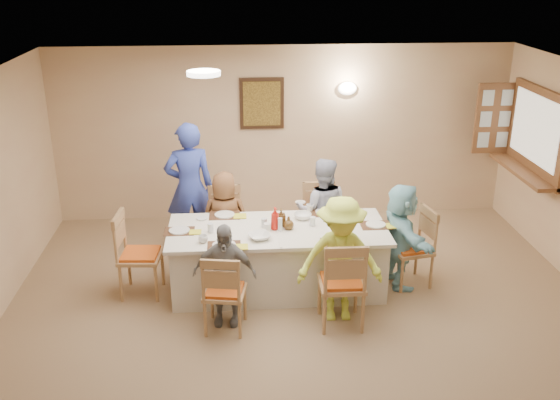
{
  "coord_description": "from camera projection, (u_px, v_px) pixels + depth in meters",
  "views": [
    {
      "loc": [
        -0.7,
        -5.14,
        3.61
      ],
      "look_at": [
        -0.2,
        1.4,
        1.05
      ],
      "focal_mm": 40.0,
      "sensor_mm": 36.0,
      "label": 1
    }
  ],
  "objects": [
    {
      "name": "ground",
      "position": [
        311.0,
        350.0,
        6.13
      ],
      "size": [
        7.0,
        7.0,
        0.0
      ],
      "primitive_type": "plane",
      "color": "#A48060"
    },
    {
      "name": "room_walls",
      "position": [
        314.0,
        208.0,
        5.58
      ],
      "size": [
        7.0,
        7.0,
        7.0
      ],
      "color": "beige",
      "rests_on": "ground"
    },
    {
      "name": "wall_picture",
      "position": [
        262.0,
        104.0,
        8.71
      ],
      "size": [
        0.62,
        0.05,
        0.72
      ],
      "color": "black",
      "rests_on": "room_walls"
    },
    {
      "name": "wall_sconce",
      "position": [
        347.0,
        88.0,
        8.7
      ],
      "size": [
        0.26,
        0.09,
        0.18
      ],
      "primitive_type": "ellipsoid",
      "color": "white",
      "rests_on": "room_walls"
    },
    {
      "name": "ceiling_light",
      "position": [
        204.0,
        73.0,
        6.56
      ],
      "size": [
        0.36,
        0.36,
        0.05
      ],
      "primitive_type": "cylinder",
      "color": "white",
      "rests_on": "room_walls"
    },
    {
      "name": "serving_hatch",
      "position": [
        537.0,
        132.0,
        8.04
      ],
      "size": [
        0.06,
        1.5,
        1.15
      ],
      "primitive_type": "cube",
      "color": "brown",
      "rests_on": "room_walls"
    },
    {
      "name": "hatch_sill",
      "position": [
        522.0,
        171.0,
        8.23
      ],
      "size": [
        0.3,
        1.5,
        0.05
      ],
      "primitive_type": "cube",
      "color": "brown",
      "rests_on": "room_walls"
    },
    {
      "name": "shutter_door",
      "position": [
        494.0,
        118.0,
        8.73
      ],
      "size": [
        0.55,
        0.04,
        1.0
      ],
      "primitive_type": "cube",
      "color": "brown",
      "rests_on": "room_walls"
    },
    {
      "name": "dining_table",
      "position": [
        278.0,
        259.0,
        7.15
      ],
      "size": [
        2.47,
        1.04,
        0.76
      ],
      "primitive_type": "cube",
      "color": "silver",
      "rests_on": "ground"
    },
    {
      "name": "chair_back_left",
      "position": [
        226.0,
        225.0,
        7.82
      ],
      "size": [
        0.46,
        0.46,
        0.94
      ],
      "primitive_type": null,
      "rotation": [
        0.0,
        0.0,
        0.03
      ],
      "color": "tan",
      "rests_on": "ground"
    },
    {
      "name": "chair_back_right",
      "position": [
        320.0,
        222.0,
        7.9
      ],
      "size": [
        0.46,
        0.46,
        0.95
      ],
      "primitive_type": null,
      "rotation": [
        0.0,
        0.0,
        0.01
      ],
      "color": "tan",
      "rests_on": "ground"
    },
    {
      "name": "chair_front_left",
      "position": [
        225.0,
        290.0,
        6.34
      ],
      "size": [
        0.49,
        0.49,
        0.89
      ],
      "primitive_type": null,
      "rotation": [
        0.0,
        0.0,
        2.97
      ],
      "color": "tan",
      "rests_on": "ground"
    },
    {
      "name": "chair_front_right",
      "position": [
        341.0,
        281.0,
        6.41
      ],
      "size": [
        0.48,
        0.48,
        1.0
      ],
      "primitive_type": null,
      "rotation": [
        0.0,
        0.0,
        3.13
      ],
      "color": "tan",
      "rests_on": "ground"
    },
    {
      "name": "chair_left_end",
      "position": [
        140.0,
        254.0,
        7.0
      ],
      "size": [
        0.51,
        0.51,
        0.99
      ],
      "primitive_type": null,
      "rotation": [
        0.0,
        0.0,
        1.49
      ],
      "color": "tan",
      "rests_on": "ground"
    },
    {
      "name": "chair_right_end",
      "position": [
        411.0,
        247.0,
        7.23
      ],
      "size": [
        0.53,
        0.53,
        0.94
      ],
      "primitive_type": null,
      "rotation": [
        0.0,
        0.0,
        -1.37
      ],
      "color": "tan",
      "rests_on": "ground"
    },
    {
      "name": "diner_back_left",
      "position": [
        225.0,
        219.0,
        7.66
      ],
      "size": [
        0.59,
        0.39,
        1.21
      ],
      "primitive_type": "imported",
      "rotation": [
        0.0,
        0.0,
        3.15
      ],
      "color": "brown",
      "rests_on": "ground"
    },
    {
      "name": "diner_back_right",
      "position": [
        322.0,
        211.0,
        7.72
      ],
      "size": [
        0.8,
        0.7,
        1.36
      ],
      "primitive_type": "imported",
      "rotation": [
        0.0,
        0.0,
        3.0
      ],
      "color": "#A7ACC5",
      "rests_on": "ground"
    },
    {
      "name": "diner_front_left",
      "position": [
        224.0,
        274.0,
        6.41
      ],
      "size": [
        0.72,
        0.43,
        1.12
      ],
      "primitive_type": "imported",
      "rotation": [
        0.0,
        0.0,
        -0.12
      ],
      "color": "gray",
      "rests_on": "ground"
    },
    {
      "name": "diner_front_right",
      "position": [
        340.0,
        260.0,
        6.45
      ],
      "size": [
        0.93,
        0.59,
        1.38
      ],
      "primitive_type": "imported",
      "rotation": [
        0.0,
        0.0,
        -0.04
      ],
      "color": "#DCF651",
      "rests_on": "ground"
    },
    {
      "name": "diner_right_end",
      "position": [
        401.0,
        235.0,
        7.16
      ],
      "size": [
        1.24,
        0.63,
        1.25
      ],
      "primitive_type": "imported",
      "rotation": [
        0.0,
        0.0,
        1.68
      ],
      "color": "#9FE3F1",
      "rests_on": "ground"
    },
    {
      "name": "caregiver",
      "position": [
        190.0,
        188.0,
        7.97
      ],
      "size": [
        0.78,
        0.64,
        1.71
      ],
      "primitive_type": "imported",
      "rotation": [
        0.0,
        0.0,
        3.33
      ],
      "color": "#354AB9",
      "rests_on": "ground"
    },
    {
      "name": "placemat_fl",
      "position": [
        224.0,
        246.0,
        6.58
      ],
      "size": [
        0.35,
        0.26,
        0.01
      ],
      "primitive_type": "cube",
      "color": "#472B19",
      "rests_on": "dining_table"
    },
    {
      "name": "plate_fl",
      "position": [
        224.0,
        245.0,
        6.58
      ],
      "size": [
        0.25,
        0.25,
        0.02
      ],
      "primitive_type": "cylinder",
      "color": "white",
      "rests_on": "dining_table"
    },
    {
      "name": "napkin_fl",
      "position": [
        241.0,
        247.0,
        6.55
      ],
      "size": [
        0.14,
        0.14,
        0.01
      ],
      "primitive_type": "cube",
      "color": "yellow",
      "rests_on": "dining_table"
    },
    {
      "name": "placemat_fr",
      "position": [
        336.0,
        242.0,
        6.67
      ],
      "size": [
        0.32,
        0.24,
        0.01
      ],
      "primitive_type": "cube",
      "color": "#472B19",
      "rests_on": "dining_table"
    },
    {
      "name": "plate_fr",
      "position": [
        336.0,
        241.0,
        6.66
      ],
      "size": [
        0.22,
        0.22,
        0.01
      ],
      "primitive_type": "cylinder",
      "color": "white",
      "rests_on": "dining_table"
    },
    {
      "name": "napkin_fr",
      "position": [
        354.0,
        243.0,
        6.63
      ],
      "size": [
        0.13,
        0.13,
        0.01
      ],
      "primitive_type": "cube",
      "color": "yellow",
      "rests_on": "dining_table"
    },
    {
      "name": "placemat_bl",
      "position": [
        225.0,
        215.0,
        7.36
      ],
      "size": [
        0.36,
        0.27,
        0.01
      ],
      "primitive_type": "cube",
      "color": "#472B19",
      "rests_on": "dining_table"
    },
    {
      "name": "plate_bl",
      "position": [
        225.0,
        215.0,
        7.36
      ],
      "size": [
        0.24,
        0.24,
        0.01
      ],
      "primitive_type": "cylinder",
      "color": "white",
      "rests_on": "dining_table"
    },
    {
      "name": "napkin_bl",
      "position": [
        240.0,
        216.0,
        7.33
      ],
      "size": [
        0.15,
        0.15,
        0.01
      ],
      "primitive_type": "cube",
      "color": "yellow",
      "rests_on": "dining_table"
    },
    {
      "name": "placemat_br",
      "position": [
        325.0,
        212.0,
        7.45
      ],
      "size": [
        0.37,
        0.27,
        0.01
      ],
      "primitive_type": "cube",
      "color": "#472B19",
      "rests_on": "dining_table"
    },
    {
      "name": "plate_br",
      "position": [
        325.0,
        212.0,
        7.44
      ],
      "size": [
        0.24,
        0.24,
        0.01
      ],
      "primitive_type": "cylinder",
      "color": "white",
      "rests_on": "dining_table"
    },
    {
      "name": "napkin_br",
      "position": [
        341.0,
        213.0,
        7.41
      ],
      "size": [
        0.15,
        0.15,
        0.01
      ],
      "primitive_type": "cube",
      "color": "yellow",
      "rests_on": "dining_table"
    },
    {
      "name": "placemat_le",
      "position": [
        179.0,
        231.0,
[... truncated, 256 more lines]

